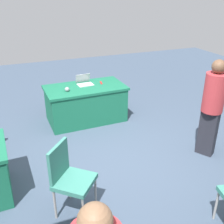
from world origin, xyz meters
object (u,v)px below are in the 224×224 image
object	(u,v)px
person_organiser	(212,104)
laptop_silver	(85,83)
table_foreground	(86,103)
chair_tucked_right	(69,176)
scissors_red	(101,83)
yarn_ball	(67,89)

from	to	relation	value
person_organiser	laptop_silver	bearing A→B (deg)	4.12
table_foreground	chair_tucked_right	world-z (taller)	chair_tucked_right
table_foreground	chair_tucked_right	bearing A→B (deg)	68.81
scissors_red	table_foreground	bearing A→B (deg)	-64.18
chair_tucked_right	laptop_silver	size ratio (longest dim) A/B	2.85
table_foreground	scissors_red	distance (m)	0.55
table_foreground	yarn_ball	world-z (taller)	yarn_ball
laptop_silver	scissors_red	bearing A→B (deg)	169.61
laptop_silver	yarn_ball	distance (m)	0.53
table_foreground	chair_tucked_right	distance (m)	2.63
person_organiser	table_foreground	bearing A→B (deg)	6.57
table_foreground	chair_tucked_right	xyz separation A→B (m)	(0.95, 2.45, 0.16)
table_foreground	laptop_silver	distance (m)	0.44
scissors_red	laptop_silver	bearing A→B (deg)	-85.30
chair_tucked_right	scissors_red	bearing A→B (deg)	-166.28
laptop_silver	scissors_red	world-z (taller)	laptop_silver
chair_tucked_right	scissors_red	distance (m)	2.88
table_foreground	yarn_ball	distance (m)	0.61
yarn_ball	chair_tucked_right	bearing A→B (deg)	76.84
chair_tucked_right	laptop_silver	bearing A→B (deg)	-159.34
table_foreground	scissors_red	bearing A→B (deg)	-165.78
chair_tucked_right	laptop_silver	distance (m)	2.78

